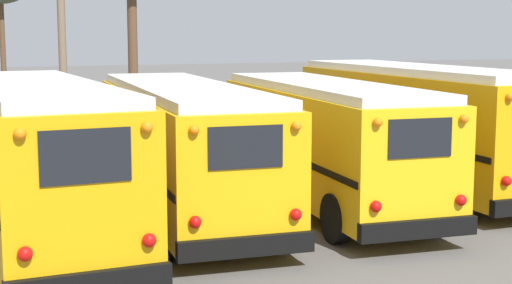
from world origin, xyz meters
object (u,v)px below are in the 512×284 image
(school_bus_2, at_px, (325,138))
(school_bus_3, at_px, (417,122))
(school_bus_1, at_px, (183,143))
(utility_pole, at_px, (62,40))
(school_bus_0, at_px, (39,156))

(school_bus_2, xyz_separation_m, school_bus_3, (3.40, 1.29, 0.13))
(school_bus_1, height_order, school_bus_2, school_bus_2)
(school_bus_3, relative_size, utility_pole, 1.34)
(school_bus_0, bearing_deg, utility_pole, 80.92)
(school_bus_2, distance_m, school_bus_3, 3.64)
(school_bus_3, height_order, utility_pole, utility_pole)
(school_bus_1, bearing_deg, school_bus_2, -9.78)
(school_bus_0, distance_m, school_bus_3, 10.46)
(school_bus_3, xyz_separation_m, utility_pole, (-7.96, 11.66, 2.10))
(school_bus_3, bearing_deg, utility_pole, 124.31)
(school_bus_2, bearing_deg, school_bus_0, -171.25)
(school_bus_2, xyz_separation_m, utility_pole, (-4.56, 12.95, 2.23))
(school_bus_0, relative_size, school_bus_1, 0.91)
(school_bus_1, relative_size, school_bus_3, 1.04)
(school_bus_1, relative_size, school_bus_2, 1.09)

